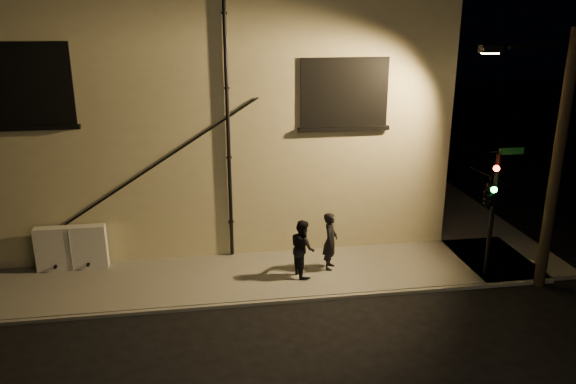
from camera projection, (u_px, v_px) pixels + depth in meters
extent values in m
plane|color=black|center=(308.00, 300.00, 14.77)|extent=(90.00, 90.00, 0.00)
cube|color=slate|center=(193.00, 280.00, 15.71)|extent=(20.00, 3.00, 0.12)
cube|color=slate|center=(425.00, 193.00, 23.23)|extent=(3.00, 16.00, 0.12)
cube|color=beige|center=(188.00, 93.00, 21.47)|extent=(16.00, 12.00, 8.50)
cube|color=black|center=(30.00, 84.00, 14.86)|extent=(2.20, 0.10, 2.20)
cube|color=black|center=(30.00, 84.00, 14.88)|extent=(1.98, 0.05, 1.98)
cube|color=black|center=(344.00, 92.00, 16.26)|extent=(2.60, 0.10, 2.00)
cube|color=black|center=(344.00, 92.00, 16.28)|extent=(2.38, 0.05, 1.78)
cylinder|color=black|center=(228.00, 120.00, 15.91)|extent=(0.11, 0.11, 8.30)
cylinder|color=black|center=(152.00, 167.00, 16.02)|extent=(5.96, 0.04, 3.75)
cylinder|color=black|center=(156.00, 165.00, 16.02)|extent=(5.96, 0.04, 3.75)
cube|color=silver|center=(72.00, 248.00, 16.12)|extent=(1.97, 0.33, 1.29)
imported|color=black|center=(330.00, 241.00, 16.08)|extent=(0.61, 0.73, 1.70)
imported|color=black|center=(303.00, 248.00, 15.67)|extent=(0.77, 0.91, 1.64)
cylinder|color=black|center=(492.00, 216.00, 15.46)|extent=(0.12, 0.12, 3.52)
imported|color=black|center=(490.00, 191.00, 15.09)|extent=(0.60, 2.15, 0.85)
sphere|color=#FF140C|center=(497.00, 168.00, 14.71)|extent=(0.17, 0.17, 0.17)
sphere|color=#14FF3F|center=(494.00, 190.00, 14.89)|extent=(0.17, 0.17, 0.17)
cube|color=#0C4C1E|center=(512.00, 151.00, 14.95)|extent=(0.70, 0.03, 0.18)
cylinder|color=black|center=(557.00, 165.00, 14.52)|extent=(0.29, 0.29, 6.89)
cylinder|color=black|center=(532.00, 46.00, 14.00)|extent=(1.75, 0.96, 0.10)
cube|color=black|center=(490.00, 49.00, 14.43)|extent=(0.55, 0.28, 0.18)
cube|color=#FFC672|center=(490.00, 53.00, 14.46)|extent=(0.42, 0.20, 0.04)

